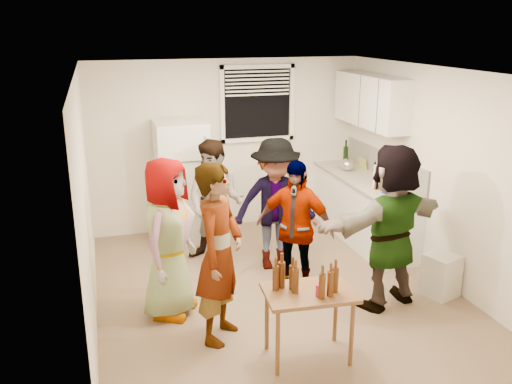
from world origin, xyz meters
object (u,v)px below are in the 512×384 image
object	(u,v)px
trash_bin	(441,275)
guest_black	(293,290)
guest_grey	(172,312)
guest_orange	(385,302)
refrigerator	(182,182)
beer_bottle_counter	(376,189)
serving_table	(307,357)
guest_back_left	(217,260)
wine_bottle	(345,165)
beer_bottle_table	(281,287)
guest_stripe	(221,336)
guest_back_right	(274,266)
kettle	(347,171)
blue_cup	(385,193)
red_cup	(320,296)

from	to	relation	value
trash_bin	guest_black	size ratio (longest dim) A/B	0.31
guest_grey	guest_orange	world-z (taller)	guest_grey
refrigerator	beer_bottle_counter	distance (m)	2.67
beer_bottle_counter	trash_bin	xyz separation A→B (m)	(0.16, -1.28, -0.65)
serving_table	guest_back_left	size ratio (longest dim) A/B	0.50
serving_table	guest_black	xyz separation A→B (m)	(0.33, 1.29, 0.00)
guest_grey	guest_black	xyz separation A→B (m)	(1.43, 0.11, 0.00)
beer_bottle_counter	guest_grey	distance (m)	3.07
wine_bottle	beer_bottle_table	world-z (taller)	wine_bottle
serving_table	guest_orange	bearing A→B (deg)	30.36
wine_bottle	guest_back_left	size ratio (longest dim) A/B	0.18
guest_stripe	guest_orange	size ratio (longest dim) A/B	0.98
wine_bottle	guest_grey	xyz separation A→B (m)	(-2.97, -2.07, -0.90)
beer_bottle_counter	guest_black	size ratio (longest dim) A/B	0.16
guest_back_right	beer_bottle_counter	bearing A→B (deg)	5.83
kettle	blue_cup	distance (m)	1.15
refrigerator	red_cup	bearing A→B (deg)	-78.62
beer_bottle_counter	guest_orange	size ratio (longest dim) A/B	0.14
refrigerator	serving_table	xyz separation A→B (m)	(0.62, -3.24, -0.85)
kettle	guest_stripe	bearing A→B (deg)	-128.52
guest_back_left	serving_table	bearing A→B (deg)	-48.60
guest_stripe	refrigerator	bearing A→B (deg)	32.97
blue_cup	guest_grey	distance (m)	3.05
guest_stripe	guest_back_left	xyz separation A→B (m)	(0.35, 1.79, 0.00)
beer_bottle_table	guest_back_left	size ratio (longest dim) A/B	0.15
kettle	guest_stripe	distance (m)	3.56
serving_table	blue_cup	bearing A→B (deg)	45.93
guest_back_right	guest_orange	world-z (taller)	guest_back_right
guest_grey	beer_bottle_table	bearing A→B (deg)	-107.86
guest_back_right	guest_black	size ratio (longest dim) A/B	1.07
guest_stripe	guest_back_right	world-z (taller)	guest_back_right
beer_bottle_counter	guest_stripe	world-z (taller)	beer_bottle_counter
trash_bin	blue_cup	bearing A→B (deg)	97.34
guest_black	guest_orange	distance (m)	1.05
beer_bottle_counter	wine_bottle	bearing A→B (deg)	83.23
kettle	trash_bin	distance (m)	2.35
guest_orange	beer_bottle_table	bearing A→B (deg)	7.22
guest_stripe	serving_table	bearing A→B (deg)	-94.92
blue_cup	guest_back_left	size ratio (longest dim) A/B	0.07
wine_bottle	blue_cup	distance (m)	1.45
kettle	guest_back_right	world-z (taller)	kettle
red_cup	guest_back_right	size ratio (longest dim) A/B	0.07
guest_back_left	guest_black	bearing A→B (deg)	-24.57
beer_bottle_counter	trash_bin	size ratio (longest dim) A/B	0.52
guest_grey	guest_black	world-z (taller)	guest_grey
trash_bin	guest_stripe	xyz separation A→B (m)	(-2.59, -0.14, -0.25)
beer_bottle_counter	guest_stripe	distance (m)	2.95
guest_back_left	guest_back_right	size ratio (longest dim) A/B	0.96
red_cup	guest_back_left	xyz separation A→B (m)	(-0.40, 2.47, -0.68)
blue_cup	serving_table	bearing A→B (deg)	-134.07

